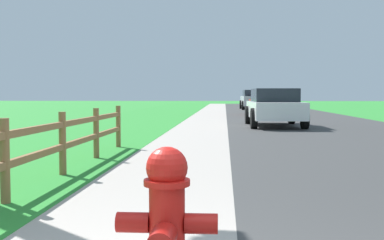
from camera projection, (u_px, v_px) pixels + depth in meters
The scene contains 9 objects.
ground_plane at pixel (226, 116), 26.89m from camera, with size 120.00×120.00×0.00m, color #2E8D33.
road_asphalt at pixel (285, 115), 28.65m from camera, with size 7.00×66.00×0.01m, color #3B3B3B.
curb_concrete at pixel (177, 115), 29.09m from camera, with size 6.00×66.00×0.01m, color #AFA49A.
grass_verge at pixel (152, 114), 29.19m from camera, with size 5.00×66.00×0.00m, color #2E8D33.
fire_hydrant at pixel (167, 221), 2.86m from camera, with size 0.61×0.50×0.93m.
rail_fence at pixel (38, 145), 6.37m from camera, with size 0.11×9.77×0.98m.
parked_suv_white at pixel (274, 107), 18.54m from camera, with size 2.13×4.63×1.46m.
parked_car_red at pixel (268, 103), 28.54m from camera, with size 2.19×4.74×1.39m.
parked_car_silver at pixel (254, 99), 39.11m from camera, with size 2.19×4.86×1.58m.
Camera 1 is at (-0.11, -1.93, 1.25)m, focal length 44.79 mm.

